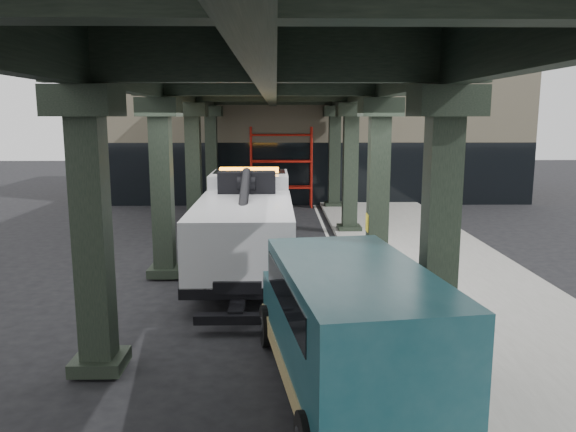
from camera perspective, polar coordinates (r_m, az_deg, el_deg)
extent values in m
plane|color=black|center=(14.21, -0.17, -8.39)|extent=(90.00, 90.00, 0.00)
cube|color=gray|center=(16.78, 15.34, -5.58)|extent=(5.00, 40.00, 0.15)
cube|color=silver|center=(16.23, 5.75, -6.05)|extent=(0.12, 38.00, 0.01)
cube|color=black|center=(10.09, 15.17, -1.71)|extent=(0.55, 0.55, 5.00)
cube|color=black|center=(9.89, 15.77, 11.15)|extent=(1.10, 1.10, 0.50)
cube|color=black|center=(10.79, 14.59, -13.86)|extent=(0.90, 0.90, 0.24)
cube|color=black|center=(15.86, 9.14, 2.70)|extent=(0.55, 0.55, 5.00)
cube|color=black|center=(15.74, 9.37, 10.85)|extent=(1.10, 1.10, 0.50)
cube|color=black|center=(16.32, 8.91, -5.40)|extent=(0.90, 0.90, 0.24)
cube|color=black|center=(21.76, 6.34, 4.74)|extent=(0.55, 0.55, 5.00)
cube|color=black|center=(21.66, 6.46, 10.67)|extent=(1.10, 1.10, 0.50)
cube|color=black|center=(22.09, 6.22, -1.26)|extent=(0.90, 0.90, 0.24)
cube|color=black|center=(27.70, 4.73, 5.90)|extent=(0.55, 0.55, 5.00)
cube|color=black|center=(27.62, 4.80, 10.56)|extent=(1.10, 1.10, 0.50)
cube|color=black|center=(27.96, 4.66, 1.15)|extent=(0.90, 0.90, 0.24)
cube|color=black|center=(10.19, -19.26, -1.81)|extent=(0.55, 0.55, 5.00)
cube|color=black|center=(10.00, -20.02, 10.91)|extent=(1.10, 1.10, 0.50)
cube|color=black|center=(10.89, -18.53, -13.86)|extent=(0.90, 0.90, 0.24)
cube|color=black|center=(15.92, -12.64, 2.62)|extent=(0.55, 0.55, 5.00)
cube|color=black|center=(15.80, -12.96, 10.73)|extent=(1.10, 1.10, 0.50)
cube|color=black|center=(16.38, -12.33, -5.46)|extent=(0.90, 0.90, 0.24)
cube|color=black|center=(21.80, -9.55, 4.67)|extent=(0.55, 0.55, 5.00)
cube|color=black|center=(21.71, -9.72, 10.59)|extent=(1.10, 1.10, 0.50)
cube|color=black|center=(22.14, -9.37, -1.32)|extent=(0.90, 0.90, 0.24)
cube|color=black|center=(27.73, -7.76, 5.85)|extent=(0.55, 0.55, 5.00)
cube|color=black|center=(27.66, -7.87, 10.50)|extent=(1.10, 1.10, 0.50)
cube|color=black|center=(27.99, -7.65, 1.11)|extent=(0.90, 0.90, 0.24)
cube|color=black|center=(15.77, 9.46, 13.76)|extent=(0.35, 32.00, 1.10)
cube|color=black|center=(15.83, -13.08, 13.62)|extent=(0.35, 32.00, 1.10)
cube|color=black|center=(15.51, -1.84, 13.95)|extent=(0.35, 32.00, 1.10)
cube|color=black|center=(15.58, -1.85, 16.52)|extent=(7.40, 32.00, 0.30)
cube|color=#C6B793|center=(33.56, 2.68, 9.21)|extent=(22.00, 10.00, 8.00)
cylinder|color=red|center=(28.52, -3.72, 5.02)|extent=(0.08, 0.08, 4.00)
cylinder|color=red|center=(27.72, -3.80, 4.88)|extent=(0.08, 0.08, 4.00)
cylinder|color=red|center=(28.54, 2.33, 5.04)|extent=(0.08, 0.08, 4.00)
cylinder|color=red|center=(27.74, 2.43, 4.90)|extent=(0.08, 0.08, 4.00)
cylinder|color=red|center=(28.59, -0.69, 3.04)|extent=(3.00, 0.08, 0.08)
cylinder|color=red|center=(28.46, -0.70, 5.64)|extent=(3.00, 0.08, 0.08)
cylinder|color=red|center=(28.39, -0.70, 8.26)|extent=(3.00, 0.08, 0.08)
cube|color=black|center=(16.43, -4.27, -3.12)|extent=(1.11, 8.11, 0.27)
cube|color=silver|center=(18.97, -3.90, 1.49)|extent=(2.55, 2.61, 1.95)
cube|color=silver|center=(20.17, -3.74, 0.45)|extent=(2.54, 0.77, 0.97)
cube|color=black|center=(19.16, -3.88, 3.21)|extent=(2.38, 1.42, 0.92)
cube|color=silver|center=(15.07, -4.54, -1.59)|extent=(2.62, 5.42, 1.51)
cube|color=orange|center=(18.62, -3.97, 4.68)|extent=(1.95, 0.31, 0.17)
cube|color=black|center=(17.03, -4.20, 3.44)|extent=(1.73, 0.66, 0.65)
cylinder|color=black|center=(15.14, -4.53, 1.58)|extent=(0.28, 3.78, 1.45)
cube|color=black|center=(12.70, -5.14, -8.91)|extent=(0.33, 1.52, 0.19)
cube|color=black|center=(12.00, -5.37, -10.33)|extent=(1.73, 0.28, 0.19)
cylinder|color=black|center=(19.56, -7.30, -1.52)|extent=(0.38, 1.19, 1.19)
cylinder|color=silver|center=(19.56, -7.30, -1.52)|extent=(0.42, 0.66, 0.65)
cylinder|color=black|center=(19.46, -0.32, -1.50)|extent=(0.38, 1.19, 1.19)
cylinder|color=silver|center=(19.46, -0.32, -1.50)|extent=(0.42, 0.66, 0.65)
cylinder|color=black|center=(16.11, -8.59, -4.07)|extent=(0.38, 1.19, 1.19)
cylinder|color=silver|center=(16.11, -8.59, -4.07)|extent=(0.42, 0.66, 0.65)
cylinder|color=black|center=(15.98, -0.07, -4.07)|extent=(0.38, 1.19, 1.19)
cylinder|color=silver|center=(15.98, -0.07, -4.07)|extent=(0.42, 0.66, 0.65)
cylinder|color=black|center=(14.76, -9.26, -5.40)|extent=(0.38, 1.19, 1.19)
cylinder|color=silver|center=(14.76, -9.26, -5.40)|extent=(0.42, 0.66, 0.65)
cylinder|color=black|center=(14.62, 0.05, -5.41)|extent=(0.38, 1.19, 1.19)
cylinder|color=silver|center=(14.62, 0.05, -5.41)|extent=(0.42, 0.66, 0.65)
cube|color=#123B42|center=(11.36, 2.89, -8.26)|extent=(2.14, 1.35, 0.88)
cube|color=#123B42|center=(8.77, 6.70, -11.25)|extent=(2.66, 4.65, 1.91)
cube|color=#97814C|center=(9.42, 5.92, -14.84)|extent=(2.85, 5.72, 0.34)
cube|color=black|center=(10.77, 3.37, -4.94)|extent=(1.95, 0.69, 0.82)
cube|color=black|center=(8.87, 6.24, -7.63)|extent=(2.57, 3.78, 0.54)
cube|color=silver|center=(11.96, 2.34, -9.27)|extent=(1.95, 0.40, 0.29)
cylinder|color=black|center=(11.33, -2.02, -11.08)|extent=(0.39, 0.85, 0.82)
cylinder|color=silver|center=(11.33, -2.02, -11.08)|extent=(0.37, 0.49, 0.45)
cylinder|color=black|center=(11.72, 7.68, -10.43)|extent=(0.39, 0.85, 0.82)
cylinder|color=silver|center=(11.72, 7.68, -10.43)|extent=(0.37, 0.49, 0.45)
cylinder|color=black|center=(8.25, 16.55, -20.07)|extent=(0.39, 0.85, 0.82)
cylinder|color=silver|center=(8.25, 16.55, -20.07)|extent=(0.37, 0.49, 0.45)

